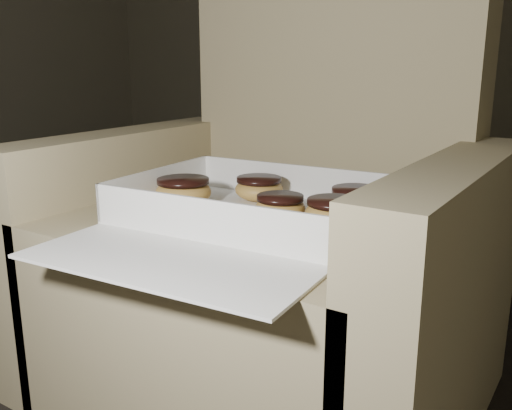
% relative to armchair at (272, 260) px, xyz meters
% --- Properties ---
extents(floor, '(4.50, 4.50, 0.00)m').
position_rel_armchair_xyz_m(floor, '(-0.82, 0.17, -0.27)').
color(floor, black).
rests_on(floor, ground).
extents(armchair, '(0.83, 0.70, 0.87)m').
position_rel_armchair_xyz_m(armchair, '(0.00, 0.00, 0.00)').
color(armchair, '#95875F').
rests_on(armchair, floor).
extents(bakery_box, '(0.48, 0.55, 0.08)m').
position_rel_armchair_xyz_m(bakery_box, '(0.04, -0.15, 0.13)').
color(bakery_box, white).
rests_on(bakery_box, armchair).
extents(donut_a, '(0.11, 0.11, 0.05)m').
position_rel_armchair_xyz_m(donut_a, '(-0.13, -0.12, 0.15)').
color(donut_a, '#C59445').
rests_on(donut_a, bakery_box).
extents(donut_b, '(0.10, 0.10, 0.05)m').
position_rel_armchair_xyz_m(donut_b, '(0.18, -0.10, 0.15)').
color(donut_b, '#C59445').
rests_on(donut_b, bakery_box).
extents(donut_c, '(0.10, 0.10, 0.05)m').
position_rel_armchair_xyz_m(donut_c, '(-0.03, -0.01, 0.15)').
color(donut_c, '#C59445').
rests_on(donut_c, bakery_box).
extents(donut_d, '(0.10, 0.10, 0.05)m').
position_rel_armchair_xyz_m(donut_d, '(0.17, 0.01, 0.15)').
color(donut_d, '#C59445').
rests_on(donut_d, bakery_box).
extents(donut_e, '(0.09, 0.09, 0.04)m').
position_rel_armchair_xyz_m(donut_e, '(0.08, -0.10, 0.15)').
color(donut_e, '#C59445').
rests_on(donut_e, bakery_box).
extents(crumb_a, '(0.01, 0.01, 0.00)m').
position_rel_armchair_xyz_m(crumb_a, '(0.06, -0.23, 0.13)').
color(crumb_a, black).
rests_on(crumb_a, bakery_box).
extents(crumb_b, '(0.01, 0.01, 0.00)m').
position_rel_armchair_xyz_m(crumb_b, '(0.04, -0.15, 0.13)').
color(crumb_b, black).
rests_on(crumb_b, bakery_box).
extents(crumb_c, '(0.01, 0.01, 0.00)m').
position_rel_armchair_xyz_m(crumb_c, '(-0.08, -0.15, 0.13)').
color(crumb_c, black).
rests_on(crumb_c, bakery_box).
extents(crumb_d, '(0.01, 0.01, 0.00)m').
position_rel_armchair_xyz_m(crumb_d, '(-0.12, -0.16, 0.13)').
color(crumb_d, black).
rests_on(crumb_d, bakery_box).
extents(crumb_e, '(0.01, 0.01, 0.00)m').
position_rel_armchair_xyz_m(crumb_e, '(-0.15, -0.17, 0.13)').
color(crumb_e, black).
rests_on(crumb_e, bakery_box).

